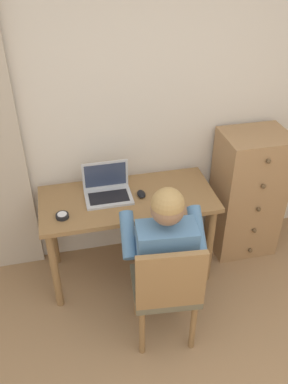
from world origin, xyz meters
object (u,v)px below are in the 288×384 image
Objects in this scene: person_seated at (162,247)px; desk_clock at (62,216)px; desk at (128,209)px; laptop at (107,189)px; chair at (167,288)px; computer_mouse at (141,194)px; dresser at (247,194)px.

person_seated is 0.72m from desk_clock.
laptop is (-0.14, 0.06, 0.16)m from desk.
person_seated reaches higher than chair.
desk_clock is at bearing 136.32° from chair.
desk is at bearing 103.78° from person_seated.
desk is 0.22m from laptop.
person_seated is at bearing -76.22° from desk.
chair is at bearing -95.04° from person_seated.
computer_mouse is at bearing 12.79° from desk_clock.
person_seated is 3.57× the size of laptop.
computer_mouse is (-0.01, 0.70, 0.25)m from chair.
dresser is 1.54m from desk_clock.
computer_mouse is at bearing -14.74° from laptop.
person_seated is at bearing -145.38° from dresser.
dresser reaches higher than computer_mouse.
desk is 1.06× the size of person_seated.
dresser is at bearing 34.62° from person_seated.
chair is 8.99× the size of computer_mouse.
person_seated is 0.52m from computer_mouse.
chair reaches higher than desk.
person_seated reaches higher than computer_mouse.
laptop is (-1.16, -0.04, 0.25)m from dresser.
chair is 0.26m from person_seated.
laptop is (-0.27, 0.58, 0.11)m from person_seated.
person_seated is (0.13, -0.52, 0.06)m from desk.
dresser is at bearing 5.63° from desk.
computer_mouse is at bearing 90.73° from chair.
laptop is at bearing 156.18° from desk.
computer_mouse is (0.24, -0.06, -0.04)m from laptop.
laptop reaches higher than desk.
desk_clock is (-0.61, 0.38, 0.07)m from person_seated.
chair is 2.64× the size of laptop.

